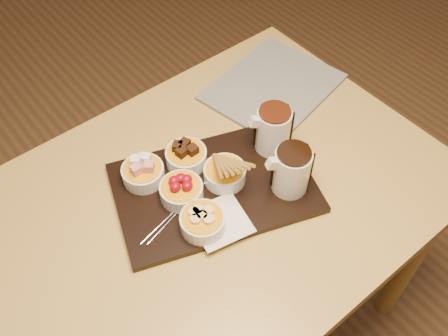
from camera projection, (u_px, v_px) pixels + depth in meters
ground at (207, 326)px, 1.74m from camera, size 5.00×5.00×0.00m
dining_table at (200, 226)px, 1.24m from camera, size 1.20×0.80×0.75m
serving_board at (214, 188)px, 1.18m from camera, size 0.53×0.44×0.02m
napkin at (220, 221)px, 1.11m from camera, size 0.14×0.14×0.00m
bowl_marshmallows at (143, 173)px, 1.17m from camera, size 0.10×0.10×0.04m
bowl_cake at (186, 157)px, 1.20m from camera, size 0.10×0.10×0.04m
bowl_strawberries at (181, 191)px, 1.14m from camera, size 0.10×0.10×0.04m
bowl_biscotti at (225, 174)px, 1.17m from camera, size 0.10×0.10×0.04m
bowl_bananas at (203, 222)px, 1.08m from camera, size 0.10×0.10×0.04m
pitcher_dark_chocolate at (291, 171)px, 1.13m from camera, size 0.11×0.11×0.12m
pitcher_milk_chocolate at (273, 130)px, 1.20m from camera, size 0.11×0.11×0.12m
fondue_skewers at (181, 205)px, 1.13m from camera, size 0.08×0.26×0.01m
newspaper at (273, 87)px, 1.41m from camera, size 0.40×0.34×0.01m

